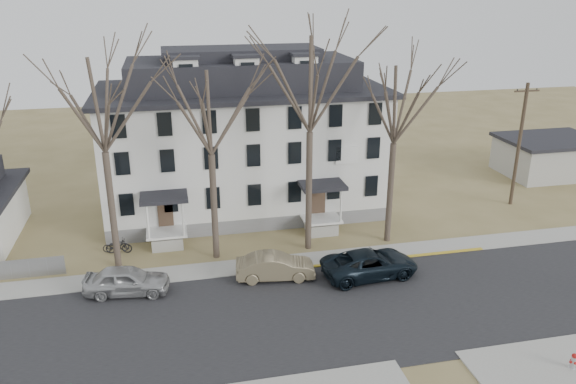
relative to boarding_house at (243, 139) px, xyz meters
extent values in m
plane|color=olive|center=(2.00, -17.95, -5.38)|extent=(120.00, 120.00, 0.00)
cube|color=#27272A|center=(2.00, -15.95, -5.38)|extent=(120.00, 10.00, 0.04)
cube|color=#A09F97|center=(2.00, -9.95, -5.38)|extent=(120.00, 2.00, 0.08)
cube|color=gold|center=(7.00, -10.85, -5.38)|extent=(14.00, 0.25, 0.06)
cube|color=slate|center=(0.00, 0.05, -4.88)|extent=(20.00, 10.00, 1.00)
cube|color=silver|center=(0.00, 0.05, -0.38)|extent=(20.00, 10.00, 8.00)
cube|color=black|center=(0.00, 0.05, 3.72)|extent=(20.80, 10.80, 0.30)
cube|color=black|center=(0.00, 0.05, 4.87)|extent=(16.00, 7.00, 2.00)
cube|color=black|center=(0.00, 0.05, 6.27)|extent=(11.00, 4.50, 0.80)
cube|color=white|center=(-6.00, -5.91, -4.38)|extent=(2.60, 2.00, 0.16)
cube|color=white|center=(4.50, -5.91, -4.38)|extent=(2.60, 2.00, 0.16)
cube|color=white|center=(6.50, -5.03, -0.18)|extent=(1.60, 0.08, 1.20)
cube|color=#A09F97|center=(28.00, 2.05, -3.88)|extent=(8.00, 6.00, 3.00)
cube|color=black|center=(28.00, 2.05, -2.18)|extent=(8.50, 6.50, 0.30)
cylinder|color=#473B31|center=(-9.00, -8.15, -1.74)|extent=(0.40, 0.40, 7.28)
cylinder|color=#473B31|center=(-3.00, -8.15, -2.00)|extent=(0.40, 0.40, 6.76)
cylinder|color=#473B31|center=(3.00, -8.15, -1.48)|extent=(0.40, 0.40, 7.80)
cylinder|color=#473B31|center=(8.50, -8.15, -2.00)|extent=(0.40, 0.40, 6.76)
cylinder|color=#3D3023|center=(20.50, -3.95, -0.63)|extent=(0.28, 0.28, 9.50)
cube|color=#3D3023|center=(20.50, -3.95, 3.52)|extent=(2.00, 0.12, 0.12)
imported|color=#ACACAD|center=(-8.28, -11.62, -4.58)|extent=(4.88, 2.50, 1.59)
imported|color=#7A6D51|center=(0.11, -11.72, -4.62)|extent=(4.75, 2.13, 1.51)
imported|color=black|center=(5.61, -12.63, -4.59)|extent=(5.88, 3.08, 1.58)
imported|color=black|center=(-9.26, -6.12, -4.95)|extent=(1.65, 0.60, 0.86)
imported|color=black|center=(-9.05, -6.40, -4.88)|extent=(1.72, 0.72, 1.00)
cylinder|color=#B7B7BA|center=(11.58, -22.67, -5.35)|extent=(0.32, 0.32, 0.06)
cylinder|color=#B7B7BA|center=(11.58, -22.67, -5.02)|extent=(0.22, 0.22, 0.57)
sphere|color=#A51411|center=(11.58, -22.67, -4.67)|extent=(0.24, 0.24, 0.24)
cylinder|color=#A51411|center=(11.58, -22.67, -4.98)|extent=(0.34, 0.12, 0.12)
cylinder|color=#A51411|center=(11.58, -22.67, -4.98)|extent=(0.12, 0.30, 0.12)
camera|label=1|loc=(-5.37, -40.33, 10.92)|focal=35.00mm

